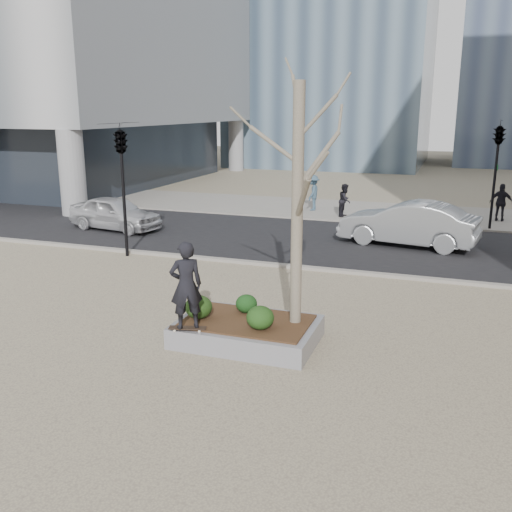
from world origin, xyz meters
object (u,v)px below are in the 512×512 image
(skateboarder, at_px, (186,285))
(police_car, at_px, (115,213))
(skateboard, at_px, (187,329))
(planter, at_px, (247,332))

(skateboarder, xyz_separation_m, police_car, (-8.27, 10.07, -0.73))
(police_car, bearing_deg, skateboarder, -131.44)
(skateboard, relative_size, skateboarder, 0.42)
(planter, bearing_deg, police_car, 135.23)
(skateboarder, bearing_deg, skateboard, 180.00)
(planter, xyz_separation_m, skateboarder, (-1.00, -0.88, 1.22))
(skateboard, distance_m, police_car, 13.03)
(planter, xyz_separation_m, police_car, (-9.27, 9.19, 0.49))
(skateboard, bearing_deg, planter, 25.44)
(planter, distance_m, skateboarder, 1.81)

